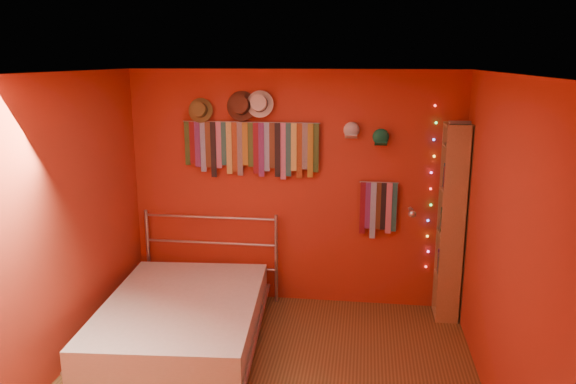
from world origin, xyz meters
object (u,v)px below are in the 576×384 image
at_px(bookshelf, 456,222).
at_px(bed, 182,320).
at_px(reading_lamp, 412,213).
at_px(tie_rack, 252,146).

distance_m(bookshelf, bed, 2.82).
bearing_deg(reading_lamp, bed, -157.63).
bearing_deg(bookshelf, bed, -160.43).
xyz_separation_m(tie_rack, bookshelf, (2.09, -0.15, -0.69)).
distance_m(reading_lamp, bed, 2.46).
xyz_separation_m(tie_rack, bed, (-0.47, -1.06, -1.48)).
distance_m(tie_rack, reading_lamp, 1.77).
relative_size(reading_lamp, bed, 0.16).
height_order(tie_rack, reading_lamp, tie_rack).
bearing_deg(tie_rack, reading_lamp, -6.51).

